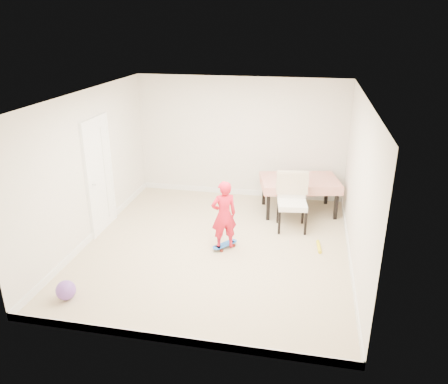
% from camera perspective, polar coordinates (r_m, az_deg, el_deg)
% --- Properties ---
extents(ground, '(5.00, 5.00, 0.00)m').
position_cam_1_polar(ground, '(7.65, -1.04, -7.12)').
color(ground, tan).
rests_on(ground, ground).
extents(ceiling, '(4.50, 5.00, 0.04)m').
position_cam_1_polar(ceiling, '(6.79, -1.19, 12.33)').
color(ceiling, white).
rests_on(ceiling, wall_back).
extents(wall_back, '(4.50, 0.04, 2.60)m').
position_cam_1_polar(wall_back, '(9.45, 2.14, 7.03)').
color(wall_back, beige).
rests_on(wall_back, ground).
extents(wall_front, '(4.50, 0.04, 2.60)m').
position_cam_1_polar(wall_front, '(4.93, -7.34, -7.40)').
color(wall_front, beige).
rests_on(wall_front, ground).
extents(wall_left, '(0.04, 5.00, 2.60)m').
position_cam_1_polar(wall_left, '(7.88, -17.18, 3.07)').
color(wall_left, beige).
rests_on(wall_left, ground).
extents(wall_right, '(0.04, 5.00, 2.60)m').
position_cam_1_polar(wall_right, '(7.01, 17.00, 0.81)').
color(wall_right, beige).
rests_on(wall_right, ground).
extents(door, '(0.11, 0.94, 2.11)m').
position_cam_1_polar(door, '(8.21, -15.97, 1.91)').
color(door, white).
rests_on(door, ground).
extents(baseboard_back, '(4.50, 0.02, 0.12)m').
position_cam_1_polar(baseboard_back, '(9.84, 2.05, 0.04)').
color(baseboard_back, white).
rests_on(baseboard_back, ground).
extents(baseboard_front, '(4.50, 0.02, 0.12)m').
position_cam_1_polar(baseboard_front, '(5.62, -6.74, -18.57)').
color(baseboard_front, white).
rests_on(baseboard_front, ground).
extents(baseboard_left, '(0.02, 5.00, 0.12)m').
position_cam_1_polar(baseboard_left, '(8.34, -16.31, -5.03)').
color(baseboard_left, white).
rests_on(baseboard_left, ground).
extents(baseboard_right, '(0.02, 5.00, 0.12)m').
position_cam_1_polar(baseboard_right, '(7.52, 16.05, -8.06)').
color(baseboard_right, white).
rests_on(baseboard_right, ground).
extents(dining_table, '(1.69, 1.27, 0.71)m').
position_cam_1_polar(dining_table, '(8.98, 9.73, -0.42)').
color(dining_table, red).
rests_on(dining_table, ground).
extents(dining_chair, '(0.66, 0.73, 1.06)m').
position_cam_1_polar(dining_chair, '(8.15, 8.91, -1.38)').
color(dining_chair, beige).
rests_on(dining_chair, ground).
extents(skateboard, '(0.46, 0.51, 0.08)m').
position_cam_1_polar(skateboard, '(7.58, 0.11, -7.05)').
color(skateboard, blue).
rests_on(skateboard, ground).
extents(child, '(0.52, 0.46, 1.20)m').
position_cam_1_polar(child, '(7.31, -0.02, -3.27)').
color(child, red).
rests_on(child, ground).
extents(balloon, '(0.28, 0.28, 0.28)m').
position_cam_1_polar(balloon, '(6.65, -19.96, -11.96)').
color(balloon, '#7547AA').
rests_on(balloon, ground).
extents(foam_toy, '(0.10, 0.40, 0.06)m').
position_cam_1_polar(foam_toy, '(7.75, 12.29, -7.00)').
color(foam_toy, yellow).
rests_on(foam_toy, ground).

